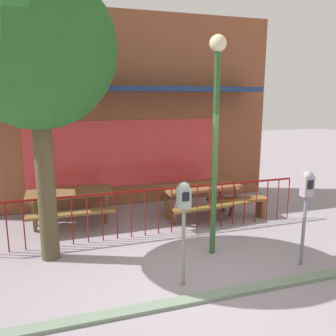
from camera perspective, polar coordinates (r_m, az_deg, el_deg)
name	(u,v)px	position (r m, az deg, el deg)	size (l,w,h in m)	color
ground	(184,280)	(5.70, 2.66, -17.80)	(40.00, 40.00, 0.00)	gray
pub_storefront	(126,111)	(9.16, -6.83, 9.23)	(7.79, 1.39, 4.83)	#56241F
patio_fence_front	(152,204)	(7.11, -2.68, -5.85)	(6.57, 0.04, 0.97)	maroon
picnic_table_left	(70,198)	(7.94, -15.69, -4.77)	(1.81, 1.37, 0.79)	brown
picnic_table_right	(200,192)	(8.13, 5.31, -3.98)	(1.92, 1.52, 0.79)	brown
patio_bench	(237,204)	(8.30, 11.21, -5.70)	(1.43, 0.55, 0.48)	brown
parking_meter_near	(307,193)	(6.13, 21.63, -3.84)	(0.18, 0.17, 1.63)	slate
parking_meter_far	(184,207)	(5.07, 2.59, -6.31)	(0.18, 0.17, 1.61)	gray
street_tree	(36,51)	(6.12, -20.71, 17.46)	(2.55, 2.55, 4.80)	#4C4029
street_lamp	(216,116)	(5.99, 7.82, 8.46)	(0.28, 0.28, 3.77)	#2A5527
curb_edge	(198,300)	(5.25, 4.97, -20.69)	(10.90, 0.20, 0.11)	gray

